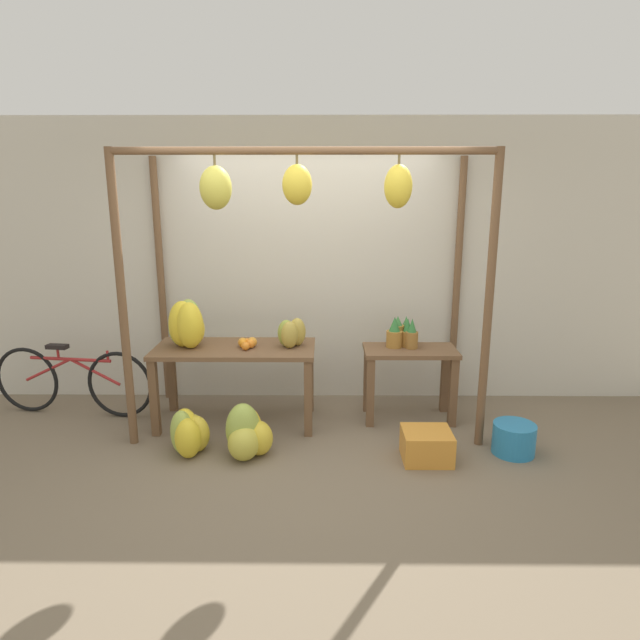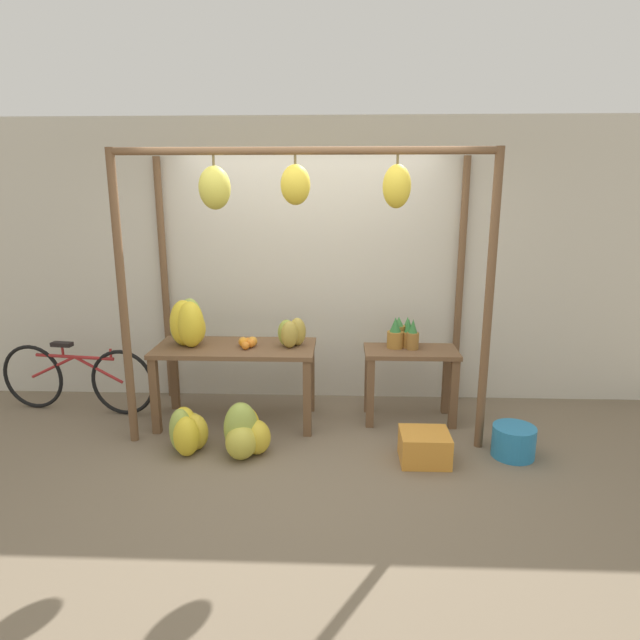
# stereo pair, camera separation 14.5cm
# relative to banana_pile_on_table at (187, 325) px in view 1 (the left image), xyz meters

# --- Properties ---
(ground_plane) EXTENTS (20.00, 20.00, 0.00)m
(ground_plane) POSITION_rel_banana_pile_on_table_xyz_m (1.08, -0.64, -0.93)
(ground_plane) COLOR #756651
(shop_wall_back) EXTENTS (8.00, 0.08, 2.80)m
(shop_wall_back) POSITION_rel_banana_pile_on_table_xyz_m (1.08, 0.71, 0.47)
(shop_wall_back) COLOR beige
(shop_wall_back) RESTS_ON ground_plane
(stall_awning) EXTENTS (3.02, 1.20, 2.43)m
(stall_awning) POSITION_rel_banana_pile_on_table_xyz_m (1.05, -0.20, 0.82)
(stall_awning) COLOR brown
(stall_awning) RESTS_ON ground_plane
(display_table_main) EXTENTS (1.44, 0.66, 0.73)m
(display_table_main) POSITION_rel_banana_pile_on_table_xyz_m (0.43, -0.01, -0.31)
(display_table_main) COLOR brown
(display_table_main) RESTS_ON ground_plane
(display_table_side) EXTENTS (0.85, 0.45, 0.69)m
(display_table_side) POSITION_rel_banana_pile_on_table_xyz_m (2.03, 0.09, -0.42)
(display_table_side) COLOR brown
(display_table_side) RESTS_ON ground_plane
(banana_pile_on_table) EXTENTS (0.39, 0.42, 0.43)m
(banana_pile_on_table) POSITION_rel_banana_pile_on_table_xyz_m (0.00, 0.00, 0.00)
(banana_pile_on_table) COLOR yellow
(banana_pile_on_table) RESTS_ON display_table_main
(orange_pile) EXTENTS (0.17, 0.21, 0.09)m
(orange_pile) POSITION_rel_banana_pile_on_table_xyz_m (0.54, -0.03, -0.15)
(orange_pile) COLOR orange
(orange_pile) RESTS_ON display_table_main
(pineapple_cluster) EXTENTS (0.29, 0.29, 0.29)m
(pineapple_cluster) POSITION_rel_banana_pile_on_table_xyz_m (1.96, 0.18, -0.12)
(pineapple_cluster) COLOR #A3702D
(pineapple_cluster) RESTS_ON display_table_side
(banana_pile_ground_left) EXTENTS (0.40, 0.46, 0.38)m
(banana_pile_ground_left) POSITION_rel_banana_pile_on_table_xyz_m (0.12, -0.60, -0.76)
(banana_pile_ground_left) COLOR gold
(banana_pile_ground_left) RESTS_ON ground_plane
(banana_pile_ground_right) EXTENTS (0.47, 0.46, 0.44)m
(banana_pile_ground_right) POSITION_rel_banana_pile_on_table_xyz_m (0.61, -0.65, -0.75)
(banana_pile_ground_right) COLOR gold
(banana_pile_ground_right) RESTS_ON ground_plane
(fruit_crate_white) EXTENTS (0.39, 0.35, 0.24)m
(fruit_crate_white) POSITION_rel_banana_pile_on_table_xyz_m (2.06, -0.72, -0.81)
(fruit_crate_white) COLOR orange
(fruit_crate_white) RESTS_ON ground_plane
(blue_bucket) EXTENTS (0.34, 0.34, 0.26)m
(blue_bucket) POSITION_rel_banana_pile_on_table_xyz_m (2.79, -0.61, -0.80)
(blue_bucket) COLOR teal
(blue_bucket) RESTS_ON ground_plane
(parked_bicycle) EXTENTS (1.60, 0.25, 0.69)m
(parked_bicycle) POSITION_rel_banana_pile_on_table_xyz_m (-1.17, 0.17, -0.59)
(parked_bicycle) COLOR black
(parked_bicycle) RESTS_ON ground_plane
(papaya_pile) EXTENTS (0.28, 0.27, 0.26)m
(papaya_pile) POSITION_rel_banana_pile_on_table_xyz_m (0.94, -0.00, -0.07)
(papaya_pile) COLOR #B2993D
(papaya_pile) RESTS_ON display_table_main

